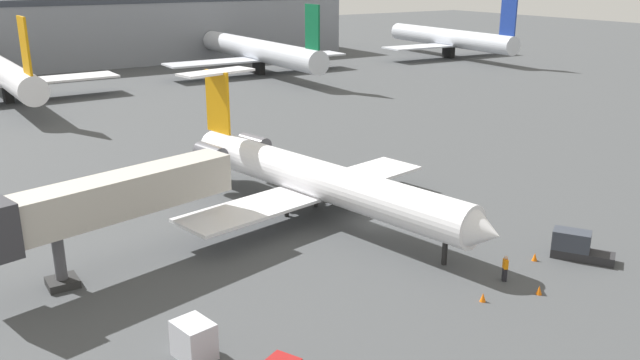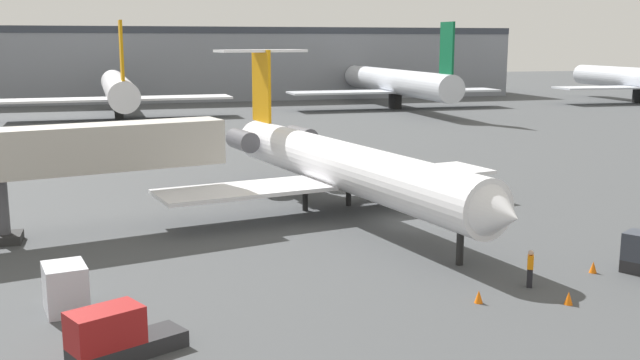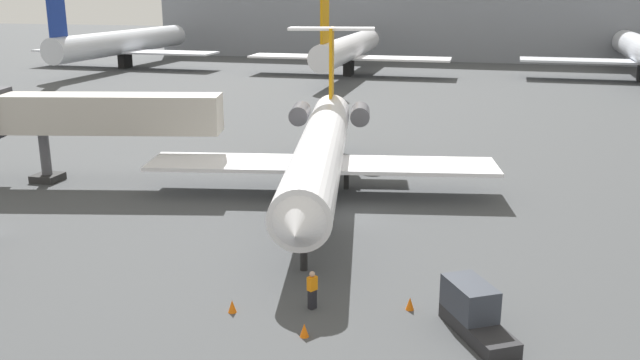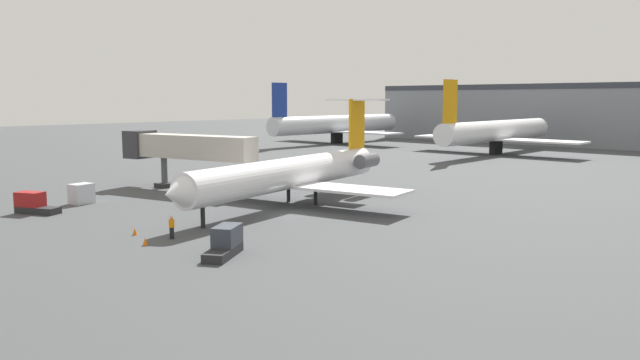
{
  "view_description": "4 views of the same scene",
  "coord_description": "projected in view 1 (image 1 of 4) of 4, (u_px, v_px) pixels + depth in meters",
  "views": [
    {
      "loc": [
        -28.39,
        -37.32,
        18.59
      ],
      "look_at": [
        -1.97,
        3.79,
        2.94
      ],
      "focal_mm": 37.05,
      "sensor_mm": 36.0,
      "label": 1
    },
    {
      "loc": [
        -15.85,
        -39.37,
        10.7
      ],
      "look_at": [
        -3.95,
        2.7,
        2.41
      ],
      "focal_mm": 41.04,
      "sensor_mm": 36.0,
      "label": 2
    },
    {
      "loc": [
        8.66,
        -37.12,
        12.95
      ],
      "look_at": [
        -1.52,
        0.26,
        2.06
      ],
      "focal_mm": 37.96,
      "sensor_mm": 36.0,
      "label": 3
    },
    {
      "loc": [
        39.86,
        -36.51,
        10.15
      ],
      "look_at": [
        0.59,
        4.46,
        2.67
      ],
      "focal_mm": 34.76,
      "sensor_mm": 36.0,
      "label": 4
    }
  ],
  "objects": [
    {
      "name": "ground_plane",
      "position": [
        369.0,
        226.0,
        50.2
      ],
      "size": [
        400.0,
        400.0,
        0.1
      ],
      "primitive_type": "cube",
      "color": "#424447"
    },
    {
      "name": "regional_jet",
      "position": [
        312.0,
        177.0,
        51.28
      ],
      "size": [
        23.17,
        31.83,
        10.12
      ],
      "color": "white",
      "rests_on": "ground_plane"
    },
    {
      "name": "jet_bridge",
      "position": [
        95.0,
        203.0,
        40.93
      ],
      "size": [
        17.52,
        6.91,
        6.44
      ],
      "color": "#B7B2A8",
      "rests_on": "ground_plane"
    },
    {
      "name": "ground_crew_marshaller",
      "position": [
        505.0,
        268.0,
        41.0
      ],
      "size": [
        0.43,
        0.48,
        1.69
      ],
      "color": "black",
      "rests_on": "ground_plane"
    },
    {
      "name": "baggage_tug_trailing",
      "position": [
        576.0,
        247.0,
        44.24
      ],
      "size": [
        3.3,
        4.14,
        1.9
      ],
      "color": "#262628",
      "rests_on": "ground_plane"
    },
    {
      "name": "cargo_container_uld",
      "position": [
        194.0,
        340.0,
        32.86
      ],
      "size": [
        1.94,
        2.27,
        1.94
      ],
      "color": "silver",
      "rests_on": "ground_plane"
    },
    {
      "name": "traffic_cone_near",
      "position": [
        539.0,
        290.0,
        39.44
      ],
      "size": [
        0.36,
        0.36,
        0.55
      ],
      "color": "orange",
      "rests_on": "ground_plane"
    },
    {
      "name": "traffic_cone_mid",
      "position": [
        483.0,
        297.0,
        38.6
      ],
      "size": [
        0.36,
        0.36,
        0.55
      ],
      "color": "orange",
      "rests_on": "ground_plane"
    },
    {
      "name": "traffic_cone_far",
      "position": [
        535.0,
        257.0,
        44.02
      ],
      "size": [
        0.36,
        0.36,
        0.55
      ],
      "color": "orange",
      "rests_on": "ground_plane"
    },
    {
      "name": "terminal_building",
      "position": [
        58.0,
        32.0,
        130.56
      ],
      "size": [
        121.1,
        20.17,
        13.37
      ],
      "color": "gray",
      "rests_on": "ground_plane"
    },
    {
      "name": "parked_airliner_west_mid",
      "position": [
        5.0,
        74.0,
        95.02
      ],
      "size": [
        31.75,
        37.69,
        13.19
      ],
      "color": "white",
      "rests_on": "ground_plane"
    },
    {
      "name": "parked_airliner_centre",
      "position": [
        259.0,
        51.0,
        120.79
      ],
      "size": [
        35.06,
        41.72,
        13.36
      ],
      "color": "silver",
      "rests_on": "ground_plane"
    },
    {
      "name": "parked_airliner_east_mid",
      "position": [
        450.0,
        38.0,
        143.52
      ],
      "size": [
        32.02,
        37.95,
        13.17
      ],
      "color": "silver",
      "rests_on": "ground_plane"
    }
  ]
}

